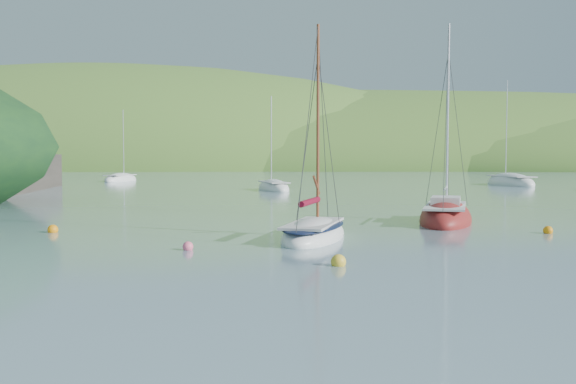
{
  "coord_description": "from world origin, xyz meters",
  "views": [
    {
      "loc": [
        1.15,
        -18.82,
        3.34
      ],
      "look_at": [
        0.13,
        8.0,
        1.82
      ],
      "focal_mm": 40.0,
      "sensor_mm": 36.0,
      "label": 1
    }
  ],
  "objects_px": {
    "daysailer_white": "(314,234)",
    "distant_sloop_c": "(121,180)",
    "sloop_red": "(446,218)",
    "distant_sloop_a": "(274,189)",
    "distant_sloop_b": "(510,183)"
  },
  "relations": [
    {
      "from": "distant_sloop_a",
      "to": "distant_sloop_c",
      "type": "height_order",
      "value": "distant_sloop_c"
    },
    {
      "from": "distant_sloop_a",
      "to": "distant_sloop_c",
      "type": "xyz_separation_m",
      "value": [
        -21.29,
        21.03,
        0.0
      ]
    },
    {
      "from": "distant_sloop_a",
      "to": "distant_sloop_c",
      "type": "relative_size",
      "value": 0.98
    },
    {
      "from": "daysailer_white",
      "to": "sloop_red",
      "type": "bearing_deg",
      "value": 57.54
    },
    {
      "from": "distant_sloop_a",
      "to": "distant_sloop_b",
      "type": "height_order",
      "value": "distant_sloop_b"
    },
    {
      "from": "daysailer_white",
      "to": "sloop_red",
      "type": "distance_m",
      "value": 9.32
    },
    {
      "from": "sloop_red",
      "to": "daysailer_white",
      "type": "bearing_deg",
      "value": -121.48
    },
    {
      "from": "daysailer_white",
      "to": "distant_sloop_c",
      "type": "xyz_separation_m",
      "value": [
        -25.1,
        57.2,
        -0.04
      ]
    },
    {
      "from": "distant_sloop_b",
      "to": "distant_sloop_a",
      "type": "bearing_deg",
      "value": -167.22
    },
    {
      "from": "distant_sloop_a",
      "to": "sloop_red",
      "type": "bearing_deg",
      "value": -89.0
    },
    {
      "from": "sloop_red",
      "to": "distant_sloop_c",
      "type": "relative_size",
      "value": 1.06
    },
    {
      "from": "sloop_red",
      "to": "distant_sloop_b",
      "type": "height_order",
      "value": "distant_sloop_b"
    },
    {
      "from": "daysailer_white",
      "to": "distant_sloop_c",
      "type": "bearing_deg",
      "value": 126.41
    },
    {
      "from": "daysailer_white",
      "to": "distant_sloop_a",
      "type": "xyz_separation_m",
      "value": [
        -3.81,
        36.16,
        -0.04
      ]
    },
    {
      "from": "distant_sloop_a",
      "to": "distant_sloop_b",
      "type": "relative_size",
      "value": 0.77
    }
  ]
}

